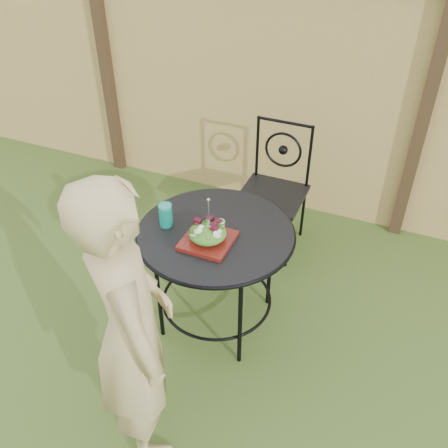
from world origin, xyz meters
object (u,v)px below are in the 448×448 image
at_px(patio_chair, 275,185).
at_px(diner, 132,331).
at_px(salad_plate, 208,240).
at_px(patio_table, 216,250).

relative_size(patio_chair, diner, 0.60).
relative_size(diner, salad_plate, 5.88).
bearing_deg(patio_table, patio_chair, 86.26).
distance_m(patio_chair, salad_plate, 1.06).
height_order(patio_table, diner, diner).
xyz_separation_m(patio_chair, diner, (-0.08, -1.80, 0.29)).
height_order(patio_table, patio_chair, patio_chair).
bearing_deg(salad_plate, patio_chair, 86.61).
xyz_separation_m(patio_table, diner, (-0.02, -0.87, 0.21)).
xyz_separation_m(patio_table, salad_plate, (-0.00, -0.11, 0.15)).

